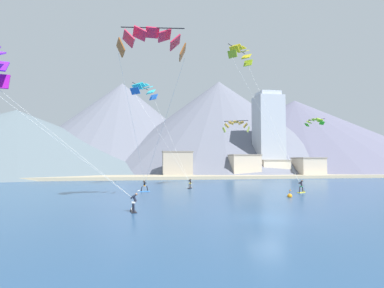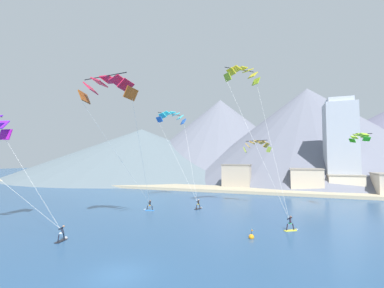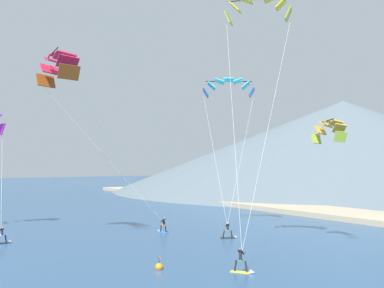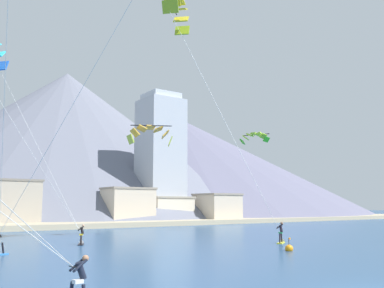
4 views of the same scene
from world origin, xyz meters
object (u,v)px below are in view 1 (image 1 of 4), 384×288
object	(u,v)px
kitesurfer_near_lead	(190,185)
race_marker_buoy	(290,196)
parafoil_kite_near_lead	(144,90)
kitesurfer_mid_center	(143,188)
parafoil_kite_mid_center	(152,41)
parafoil_kite_distant_low_drift	(236,125)
kitesurfer_near_trail	(133,206)
parafoil_kite_far_left	(241,54)
parafoil_kite_distant_high_outer	(315,121)
kitesurfer_far_left	(302,188)

from	to	relation	value
kitesurfer_near_lead	race_marker_buoy	size ratio (longest dim) A/B	1.72
parafoil_kite_near_lead	race_marker_buoy	world-z (taller)	parafoil_kite_near_lead
kitesurfer_mid_center	parafoil_kite_mid_center	size ratio (longest dim) A/B	0.11
kitesurfer_mid_center	parafoil_kite_distant_low_drift	xyz separation A→B (m)	(16.18, 8.62, 10.11)
kitesurfer_near_lead	kitesurfer_mid_center	bearing A→B (deg)	-152.07
kitesurfer_near_trail	parafoil_kite_far_left	bearing A→B (deg)	48.99
parafoil_kite_mid_center	race_marker_buoy	bearing A→B (deg)	8.98
kitesurfer_near_trail	race_marker_buoy	bearing A→B (deg)	21.89
kitesurfer_mid_center	race_marker_buoy	bearing A→B (deg)	-27.74
parafoil_kite_far_left	parafoil_kite_mid_center	bearing A→B (deg)	-136.49
kitesurfer_near_lead	parafoil_kite_distant_low_drift	size ratio (longest dim) A/B	0.37
kitesurfer_mid_center	parafoil_kite_distant_high_outer	world-z (taller)	parafoil_kite_distant_high_outer
kitesurfer_far_left	parafoil_kite_far_left	distance (m)	22.22
parafoil_kite_distant_low_drift	parafoil_kite_far_left	bearing A→B (deg)	-100.49
parafoil_kite_mid_center	race_marker_buoy	xyz separation A→B (m)	(16.27, 2.57, -16.62)
kitesurfer_mid_center	parafoil_kite_distant_low_drift	bearing A→B (deg)	28.06
kitesurfer_near_lead	parafoil_kite_far_left	bearing A→B (deg)	-16.37
kitesurfer_near_lead	parafoil_kite_mid_center	world-z (taller)	parafoil_kite_mid_center
parafoil_kite_mid_center	parafoil_kite_distant_low_drift	world-z (taller)	parafoil_kite_mid_center
parafoil_kite_near_lead	parafoil_kite_distant_low_drift	distance (m)	17.16
kitesurfer_far_left	race_marker_buoy	distance (m)	6.03
kitesurfer_near_trail	parafoil_kite_distant_low_drift	world-z (taller)	parafoil_kite_distant_low_drift
kitesurfer_mid_center	parafoil_kite_near_lead	distance (m)	18.11
race_marker_buoy	parafoil_kite_mid_center	bearing A→B (deg)	-171.02
kitesurfer_mid_center	parafoil_kite_distant_high_outer	distance (m)	34.71
parafoil_kite_distant_low_drift	race_marker_buoy	bearing A→B (deg)	-86.66
parafoil_kite_distant_high_outer	kitesurfer_far_left	bearing A→B (deg)	-126.95
parafoil_kite_far_left	race_marker_buoy	xyz separation A→B (m)	(2.33, -10.66, -20.77)
parafoil_kite_mid_center	parafoil_kite_distant_low_drift	bearing A→B (deg)	53.03
kitesurfer_mid_center	parafoil_kite_distant_low_drift	world-z (taller)	parafoil_kite_distant_low_drift
kitesurfer_near_trail	kitesurfer_near_lead	bearing A→B (deg)	68.55
parafoil_kite_distant_low_drift	kitesurfer_near_trail	bearing A→B (deg)	-124.08
parafoil_kite_mid_center	parafoil_kite_distant_low_drift	size ratio (longest dim) A/B	3.48
kitesurfer_mid_center	parafoil_kite_near_lead	bearing A→B (deg)	89.85
kitesurfer_mid_center	parafoil_kite_mid_center	distance (m)	20.05
parafoil_kite_far_left	race_marker_buoy	distance (m)	23.46
parafoil_kite_near_lead	parafoil_kite_distant_high_outer	size ratio (longest dim) A/B	4.09
kitesurfer_near_trail	parafoil_kite_far_left	distance (m)	31.25
kitesurfer_near_lead	parafoil_kite_distant_low_drift	world-z (taller)	parafoil_kite_distant_low_drift
parafoil_kite_distant_high_outer	parafoil_kite_far_left	bearing A→B (deg)	-155.73
kitesurfer_near_lead	parafoil_kite_near_lead	bearing A→B (deg)	146.33
parafoil_kite_near_lead	parafoil_kite_far_left	world-z (taller)	parafoil_kite_far_left
kitesurfer_near_trail	parafoil_kite_distant_high_outer	xyz separation A→B (m)	(32.19, 25.35, 11.18)
kitesurfer_mid_center	parafoil_kite_distant_low_drift	size ratio (longest dim) A/B	0.37
parafoil_kite_mid_center	race_marker_buoy	world-z (taller)	parafoil_kite_mid_center
parafoil_kite_far_left	parafoil_kite_distant_low_drift	world-z (taller)	parafoil_kite_far_left
kitesurfer_far_left	parafoil_kite_distant_high_outer	xyz separation A→B (m)	(10.32, 13.72, 11.09)
parafoil_kite_mid_center	kitesurfer_far_left	bearing A→B (deg)	19.10
kitesurfer_near_lead	parafoil_kite_mid_center	size ratio (longest dim) A/B	0.11
parafoil_kite_far_left	parafoil_kite_distant_high_outer	distance (m)	20.52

